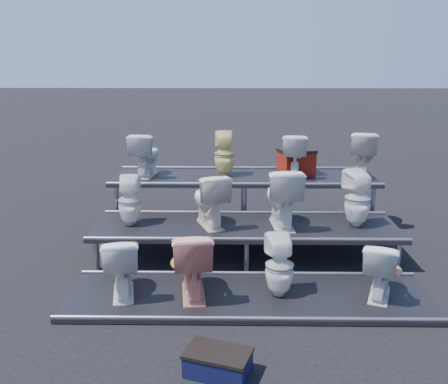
{
  "coord_description": "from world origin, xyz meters",
  "views": [
    {
      "loc": [
        -0.21,
        -6.57,
        2.72
      ],
      "look_at": [
        -0.31,
        0.1,
        0.91
      ],
      "focal_mm": 40.0,
      "sensor_mm": 36.0,
      "label": 1
    }
  ],
  "objects_px": {
    "toilet_7": "(358,199)",
    "toilet_10": "(294,155)",
    "toilet_5": "(209,199)",
    "toilet_6": "(282,197)",
    "toilet_11": "(363,154)",
    "toilet_0": "(121,265)",
    "toilet_1": "(192,262)",
    "step_stool": "(218,364)",
    "toilet_9": "(225,154)",
    "toilet_3": "(381,269)",
    "toilet_8": "(146,154)",
    "red_crate": "(296,163)",
    "toilet_4": "(129,201)",
    "toilet_2": "(279,266)"
  },
  "relations": [
    {
      "from": "toilet_8",
      "to": "toilet_10",
      "type": "height_order",
      "value": "toilet_8"
    },
    {
      "from": "red_crate",
      "to": "step_stool",
      "type": "bearing_deg",
      "value": -122.99
    },
    {
      "from": "toilet_7",
      "to": "toilet_5",
      "type": "bearing_deg",
      "value": -16.75
    },
    {
      "from": "red_crate",
      "to": "toilet_8",
      "type": "bearing_deg",
      "value": 165.49
    },
    {
      "from": "toilet_1",
      "to": "red_crate",
      "type": "bearing_deg",
      "value": -125.7
    },
    {
      "from": "toilet_3",
      "to": "toilet_5",
      "type": "bearing_deg",
      "value": -12.3
    },
    {
      "from": "toilet_2",
      "to": "toilet_9",
      "type": "height_order",
      "value": "toilet_9"
    },
    {
      "from": "toilet_7",
      "to": "toilet_8",
      "type": "xyz_separation_m",
      "value": [
        -3.11,
        1.3,
        0.36
      ]
    },
    {
      "from": "toilet_4",
      "to": "toilet_6",
      "type": "height_order",
      "value": "toilet_6"
    },
    {
      "from": "toilet_3",
      "to": "toilet_8",
      "type": "height_order",
      "value": "toilet_8"
    },
    {
      "from": "toilet_1",
      "to": "toilet_2",
      "type": "relative_size",
      "value": 1.1
    },
    {
      "from": "toilet_4",
      "to": "toilet_5",
      "type": "distance_m",
      "value": 1.1
    },
    {
      "from": "red_crate",
      "to": "toilet_11",
      "type": "bearing_deg",
      "value": -23.37
    },
    {
      "from": "toilet_11",
      "to": "toilet_0",
      "type": "bearing_deg",
      "value": 50.46
    },
    {
      "from": "red_crate",
      "to": "step_stool",
      "type": "distance_m",
      "value": 4.4
    },
    {
      "from": "toilet_8",
      "to": "toilet_1",
      "type": "bearing_deg",
      "value": 118.29
    },
    {
      "from": "toilet_6",
      "to": "toilet_8",
      "type": "distance_m",
      "value": 2.47
    },
    {
      "from": "toilet_3",
      "to": "toilet_5",
      "type": "distance_m",
      "value": 2.43
    },
    {
      "from": "toilet_4",
      "to": "toilet_8",
      "type": "height_order",
      "value": "toilet_8"
    },
    {
      "from": "toilet_4",
      "to": "toilet_9",
      "type": "relative_size",
      "value": 0.96
    },
    {
      "from": "toilet_7",
      "to": "toilet_10",
      "type": "relative_size",
      "value": 1.14
    },
    {
      "from": "toilet_0",
      "to": "toilet_9",
      "type": "height_order",
      "value": "toilet_9"
    },
    {
      "from": "toilet_5",
      "to": "toilet_7",
      "type": "distance_m",
      "value": 2.03
    },
    {
      "from": "toilet_6",
      "to": "toilet_10",
      "type": "bearing_deg",
      "value": -108.22
    },
    {
      "from": "toilet_11",
      "to": "step_stool",
      "type": "xyz_separation_m",
      "value": [
        -2.22,
        -4.02,
        -1.13
      ]
    },
    {
      "from": "toilet_2",
      "to": "toilet_6",
      "type": "relative_size",
      "value": 0.87
    },
    {
      "from": "toilet_2",
      "to": "toilet_4",
      "type": "distance_m",
      "value": 2.38
    },
    {
      "from": "toilet_9",
      "to": "toilet_7",
      "type": "bearing_deg",
      "value": 140.64
    },
    {
      "from": "toilet_7",
      "to": "red_crate",
      "type": "xyz_separation_m",
      "value": [
        -0.67,
        1.41,
        0.19
      ]
    },
    {
      "from": "toilet_2",
      "to": "toilet_8",
      "type": "xyz_separation_m",
      "value": [
        -1.93,
        2.6,
        0.79
      ]
    },
    {
      "from": "toilet_4",
      "to": "toilet_11",
      "type": "bearing_deg",
      "value": -164.14
    },
    {
      "from": "toilet_9",
      "to": "toilet_3",
      "type": "bearing_deg",
      "value": 120.84
    },
    {
      "from": "toilet_10",
      "to": "toilet_4",
      "type": "bearing_deg",
      "value": 35.15
    },
    {
      "from": "toilet_4",
      "to": "red_crate",
      "type": "xyz_separation_m",
      "value": [
        2.46,
        1.41,
        0.24
      ]
    },
    {
      "from": "toilet_7",
      "to": "toilet_1",
      "type": "bearing_deg",
      "value": 14.16
    },
    {
      "from": "toilet_0",
      "to": "toilet_7",
      "type": "height_order",
      "value": "toilet_7"
    },
    {
      "from": "toilet_11",
      "to": "step_stool",
      "type": "relative_size",
      "value": 1.34
    },
    {
      "from": "toilet_1",
      "to": "toilet_5",
      "type": "height_order",
      "value": "toilet_5"
    },
    {
      "from": "toilet_0",
      "to": "toilet_1",
      "type": "relative_size",
      "value": 0.9
    },
    {
      "from": "toilet_2",
      "to": "red_crate",
      "type": "bearing_deg",
      "value": -108.12
    },
    {
      "from": "toilet_1",
      "to": "step_stool",
      "type": "height_order",
      "value": "toilet_1"
    },
    {
      "from": "toilet_1",
      "to": "toilet_10",
      "type": "xyz_separation_m",
      "value": [
        1.45,
        2.6,
        0.75
      ]
    },
    {
      "from": "toilet_0",
      "to": "toilet_10",
      "type": "relative_size",
      "value": 1.04
    },
    {
      "from": "toilet_5",
      "to": "toilet_6",
      "type": "distance_m",
      "value": 1.0
    },
    {
      "from": "toilet_8",
      "to": "red_crate",
      "type": "distance_m",
      "value": 2.45
    },
    {
      "from": "toilet_3",
      "to": "toilet_6",
      "type": "distance_m",
      "value": 1.71
    },
    {
      "from": "toilet_5",
      "to": "toilet_6",
      "type": "height_order",
      "value": "toilet_6"
    },
    {
      "from": "toilet_5",
      "to": "toilet_11",
      "type": "bearing_deg",
      "value": -171.68
    },
    {
      "from": "toilet_4",
      "to": "toilet_2",
      "type": "bearing_deg",
      "value": 141.9
    },
    {
      "from": "toilet_0",
      "to": "toilet_3",
      "type": "xyz_separation_m",
      "value": [
        2.96,
        0.0,
        -0.02
      ]
    }
  ]
}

